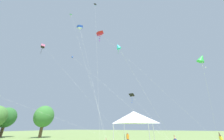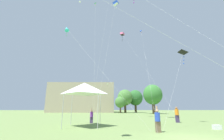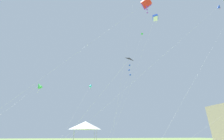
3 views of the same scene
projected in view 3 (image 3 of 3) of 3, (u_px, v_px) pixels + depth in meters
festival_tent at (85, 125)px, 21.87m from camera, size 3.40×3.40×4.18m
kite_green_delta_0 at (141, 38)px, 30.92m from camera, size 1.54×8.18×22.02m
kite_green_diamond_1 at (39, 86)px, 22.00m from camera, size 12.25×2.58×9.58m
kite_black_delta_2 at (129, 60)px, 13.65m from camera, size 6.36×7.51×9.15m
kite_red_box_3 at (146, 3)px, 24.71m from camera, size 6.40×19.08×23.28m
kite_blue_diamond_4 at (218, 7)px, 22.73m from camera, size 4.78×22.88×20.77m
kite_blue_box_5 at (155, 18)px, 28.35m from camera, size 3.59×9.29×23.33m
kite_cyan_diamond_6 at (91, 85)px, 26.89m from camera, size 8.47×4.62×10.93m
kite_black_delta_9 at (134, 1)px, 29.67m from camera, size 3.50×4.57×27.89m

